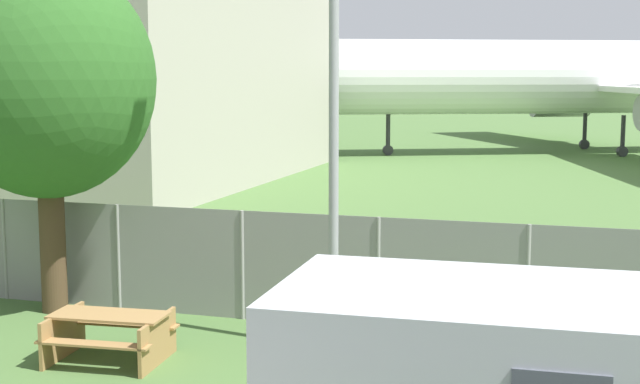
% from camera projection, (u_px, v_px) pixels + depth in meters
% --- Properties ---
extents(perimeter_fence, '(56.07, 0.07, 2.02)m').
position_uv_depth(perimeter_fence, '(378.00, 274.00, 15.51)').
color(perimeter_fence, gray).
rests_on(perimeter_fence, ground).
extents(airplane, '(40.32, 32.79, 12.49)m').
position_uv_depth(airplane, '(585.00, 78.00, 50.16)').
color(airplane, white).
rests_on(airplane, ground).
extents(picnic_bench_near_cabin, '(1.92, 1.55, 0.76)m').
position_uv_depth(picnic_bench_near_cabin, '(109.00, 331.00, 13.94)').
color(picnic_bench_near_cabin, '#A37A47').
rests_on(picnic_bench_near_cabin, ground).
extents(tree_behind_benches, '(4.01, 4.01, 6.59)m').
position_uv_depth(tree_behind_benches, '(46.00, 81.00, 16.36)').
color(tree_behind_benches, '#4C3823').
rests_on(tree_behind_benches, ground).
extents(light_mast, '(0.44, 0.44, 9.32)m').
position_uv_depth(light_mast, '(334.00, 3.00, 13.85)').
color(light_mast, '#99999E').
rests_on(light_mast, ground).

